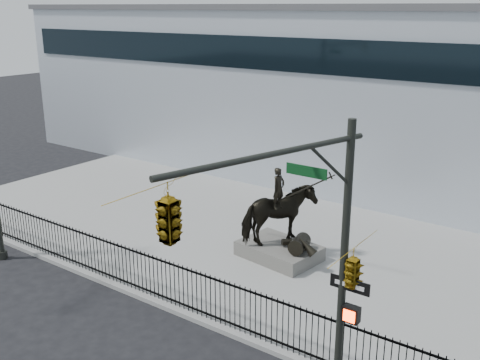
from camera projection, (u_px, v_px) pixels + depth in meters
The scene contains 7 objects.
ground at pixel (127, 318), 17.29m from camera, with size 120.00×120.00×0.00m, color black.
plaza at pixel (255, 242), 22.68m from camera, with size 30.00×12.00×0.15m, color gray.
building at pixel (387, 94), 31.43m from camera, with size 44.00×14.00×9.00m, color silver.
picket_fence at pixel (154, 276), 17.99m from camera, with size 22.10×0.10×1.50m.
statue_plinth at pixel (279, 251), 21.02m from camera, with size 2.86×1.97×0.54m, color #5E5C56.
equestrian_statue at pixel (281, 217), 20.57m from camera, with size 3.64×2.50×3.11m.
traffic_signal_right at pixel (270, 245), 10.68m from camera, with size 2.17×6.86×7.00m.
Camera 1 is at (11.77, -10.31, 9.20)m, focal length 42.00 mm.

